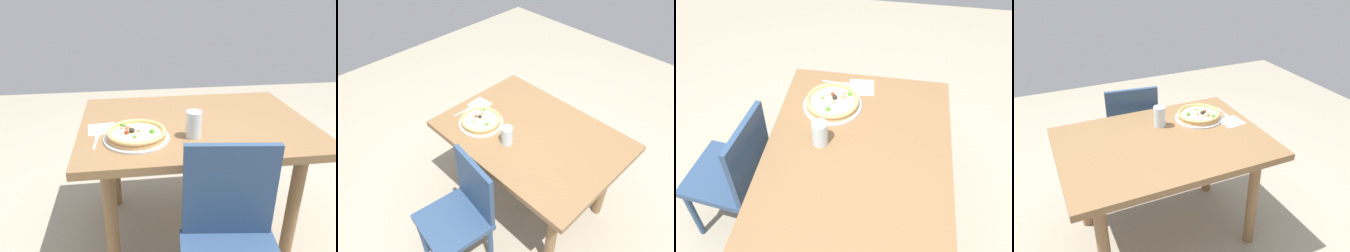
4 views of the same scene
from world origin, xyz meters
The scene contains 8 objects.
ground_plane centered at (0.00, 0.00, 0.00)m, with size 6.00×6.00×0.00m, color #9E937F.
dining_table centered at (0.00, 0.00, 0.63)m, with size 1.26×0.91×0.73m.
chair_near centered at (0.01, -0.67, 0.47)m, with size 0.45×0.45×0.87m.
plate centered at (-0.33, -0.18, 0.74)m, with size 0.32×0.32×0.01m, color silver.
pizza centered at (-0.33, -0.18, 0.76)m, with size 0.29×0.29×0.05m.
fork centered at (-0.53, -0.17, 0.74)m, with size 0.03×0.17×0.00m.
drinking_glass centered at (-0.05, -0.19, 0.80)m, with size 0.08×0.08×0.13m, color silver.
napkin centered at (-0.51, -0.04, 0.73)m, with size 0.14×0.14×0.00m, color white.
Camera 2 is at (1.10, -1.33, 2.29)m, focal length 35.35 mm.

